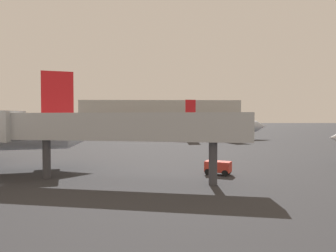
% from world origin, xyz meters
% --- Properties ---
extents(airplane_far_left, '(24.62, 20.81, 9.79)m').
position_xyz_m(airplane_far_left, '(19.50, 68.12, 3.30)').
color(airplane_far_left, '#B2BCCC').
rests_on(airplane_far_left, ground_plane).
extents(jet_bridge, '(23.38, 6.93, 6.13)m').
position_xyz_m(jet_bridge, '(-1.18, 19.47, 4.63)').
color(jet_bridge, '#B2B7BC').
rests_on(jet_bridge, ground_plane).
extents(baggage_cart, '(2.73, 2.26, 1.30)m').
position_xyz_m(baggage_cart, '(9.43, 21.88, 0.76)').
color(baggage_cart, red).
rests_on(baggage_cart, ground_plane).
extents(terminal_building, '(65.16, 20.49, 12.53)m').
position_xyz_m(terminal_building, '(4.73, 125.92, 6.26)').
color(terminal_building, '#B7B7B2').
rests_on(terminal_building, ground_plane).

